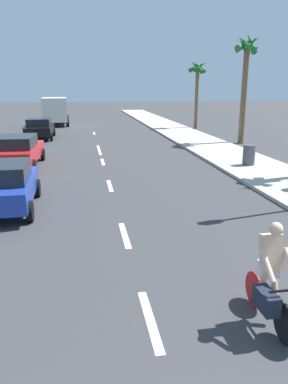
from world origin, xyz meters
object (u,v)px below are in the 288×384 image
at_px(parked_car_black, 40,128).
at_px(palm_tree_far, 246,62).
at_px(delivery_truck, 55,110).
at_px(palm_tree_distant, 197,76).
at_px(cyclist, 270,280).
at_px(parked_car_blue, 6,185).
at_px(parked_car_red, 18,150).
at_px(trash_bin_far, 249,155).

relative_size(parked_car_black, palm_tree_far, 0.61).
height_order(delivery_truck, palm_tree_distant, palm_tree_distant).
distance_m(cyclist, parked_car_blue, 8.91).
distance_m(cyclist, parked_car_black, 25.36).
bearing_deg(palm_tree_distant, parked_car_black, -160.28).
xyz_separation_m(parked_car_red, delivery_truck, (0.55, 21.04, 0.66)).
bearing_deg(parked_car_black, palm_tree_distant, 19.57).
xyz_separation_m(cyclist, palm_tree_far, (8.14, 19.74, 4.66)).
bearing_deg(parked_car_black, cyclist, -76.15).
height_order(parked_car_blue, palm_tree_far, palm_tree_far).
distance_m(cyclist, parked_car_red, 15.29).
distance_m(palm_tree_distant, trash_bin_far, 18.35).
xyz_separation_m(parked_car_red, palm_tree_far, (14.28, 5.73, 4.65)).
xyz_separation_m(palm_tree_distant, trash_bin_far, (-2.68, -17.65, -4.21)).
height_order(parked_car_red, palm_tree_far, palm_tree_far).
xyz_separation_m(parked_car_blue, parked_car_black, (-0.71, 17.54, 0.01)).
xyz_separation_m(parked_car_blue, parked_car_red, (-0.71, 6.94, 0.01)).
relative_size(cyclist, delivery_truck, 0.29).
bearing_deg(palm_tree_distant, delivery_truck, 157.98).
distance_m(parked_car_blue, parked_car_black, 17.56).
distance_m(delivery_truck, trash_bin_far, 25.48).
bearing_deg(delivery_truck, parked_car_black, -95.07).
height_order(cyclist, parked_car_red, cyclist).
distance_m(parked_car_black, palm_tree_distant, 15.37).
relative_size(parked_car_red, parked_car_black, 1.03).
bearing_deg(parked_car_blue, cyclist, -53.85).
relative_size(palm_tree_distant, trash_bin_far, 6.47).
relative_size(parked_car_blue, palm_tree_far, 0.54).
bearing_deg(trash_bin_far, parked_car_red, 169.74).
height_order(palm_tree_far, trash_bin_far, palm_tree_far).
height_order(palm_tree_far, palm_tree_distant, palm_tree_far).
distance_m(parked_car_blue, palm_tree_far, 19.14).
relative_size(delivery_truck, palm_tree_far, 0.86).
xyz_separation_m(parked_car_red, trash_bin_far, (11.29, -2.04, -0.21)).
distance_m(parked_car_black, palm_tree_far, 15.79).
relative_size(parked_car_black, trash_bin_far, 4.58).
bearing_deg(palm_tree_distant, cyclist, -104.82).
relative_size(parked_car_red, palm_tree_distant, 0.73).
bearing_deg(delivery_truck, parked_car_blue, -91.73).
xyz_separation_m(delivery_truck, palm_tree_far, (13.73, -15.31, 3.98)).
bearing_deg(parked_car_red, cyclist, -64.05).
bearing_deg(parked_car_red, delivery_truck, 90.80).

